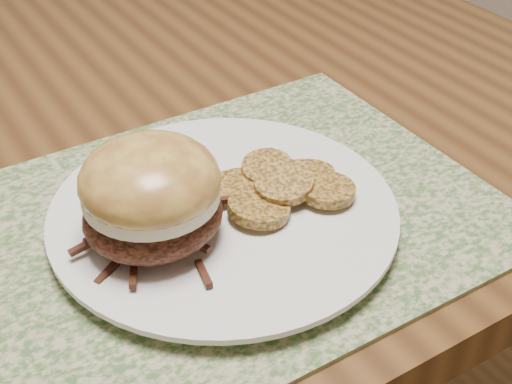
% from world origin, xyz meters
% --- Properties ---
extents(placemat, '(0.45, 0.33, 0.00)m').
position_xyz_m(placemat, '(0.23, -0.26, 0.75)').
color(placemat, '#426332').
rests_on(placemat, dining_table).
extents(dinner_plate, '(0.26, 0.26, 0.02)m').
position_xyz_m(dinner_plate, '(0.23, -0.26, 0.76)').
color(dinner_plate, white).
rests_on(dinner_plate, placemat).
extents(pork_sandwich, '(0.13, 0.13, 0.08)m').
position_xyz_m(pork_sandwich, '(0.17, -0.27, 0.81)').
color(pork_sandwich, black).
rests_on(pork_sandwich, dinner_plate).
extents(roasted_potatoes, '(0.12, 0.10, 0.03)m').
position_xyz_m(roasted_potatoes, '(0.28, -0.27, 0.78)').
color(roasted_potatoes, '#A77331').
rests_on(roasted_potatoes, dinner_plate).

